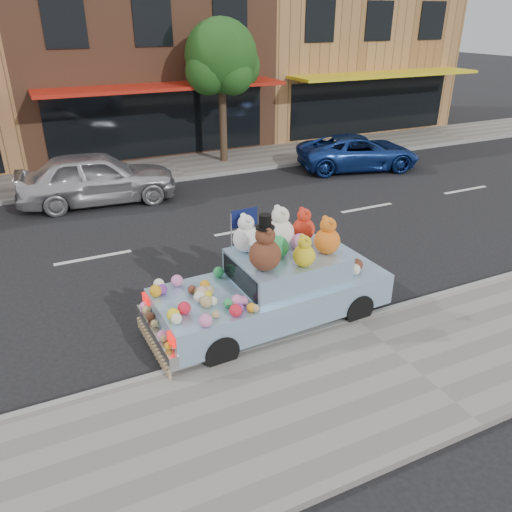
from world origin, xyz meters
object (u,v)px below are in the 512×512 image
car_blue (358,152)px  art_car (274,284)px  street_tree (221,62)px  car_silver (97,178)px

car_blue → art_car: bearing=151.1°
street_tree → car_blue: street_tree is taller
street_tree → art_car: street_tree is taller
street_tree → car_blue: bearing=-34.2°
car_blue → street_tree: bearing=70.7°
car_blue → art_car: size_ratio=0.99×
car_silver → art_car: bearing=-162.5°
art_car → street_tree: bearing=70.1°
street_tree → art_car: 11.69m
street_tree → art_car: (-3.38, -10.81, -2.89)m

